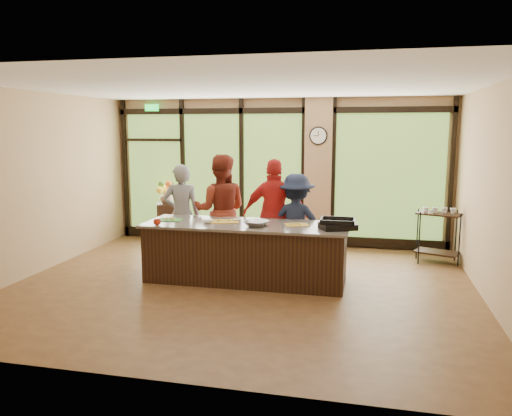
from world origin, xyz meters
The scene contains 25 objects.
floor centered at (0.00, 0.00, 0.00)m, with size 7.00×7.00×0.00m, color #54351D.
ceiling centered at (0.00, 0.00, 3.00)m, with size 7.00×7.00×0.00m, color white.
back_wall centered at (0.00, 3.00, 1.50)m, with size 7.00×7.00×0.00m, color tan.
left_wall centered at (-3.50, 0.00, 1.50)m, with size 6.00×6.00×0.00m, color tan.
right_wall centered at (3.50, 0.00, 1.50)m, with size 6.00×6.00×0.00m, color tan.
window_wall centered at (0.16, 2.95, 1.39)m, with size 6.90×0.12×3.00m.
island_base centered at (0.00, 0.30, 0.44)m, with size 3.10×1.00×0.88m, color black.
countertop centered at (0.00, 0.30, 0.90)m, with size 3.20×1.10×0.04m, color slate.
wall_clock centered at (0.85, 2.87, 2.25)m, with size 0.36×0.04×0.36m.
cook_left centered at (-1.36, 1.05, 0.89)m, with size 0.65×0.43×1.78m, color slate.
cook_midleft centered at (-0.66, 1.12, 0.98)m, with size 0.95×0.74×1.96m, color maroon.
cook_midright centered at (0.32, 1.05, 0.95)m, with size 1.11×0.46×1.89m, color #B41E1B.
cook_right centered at (0.69, 1.03, 0.83)m, with size 1.07×0.61×1.65m, color #171E33.
roasting_pan centered at (1.43, 0.19, 0.96)m, with size 0.50×0.39×0.09m, color black.
mixing_bowl centered at (0.21, 0.12, 0.96)m, with size 0.36×0.36×0.09m, color silver.
cutting_board_left centered at (-1.28, 0.32, 0.93)m, with size 0.39×0.29×0.01m, color #34802E.
cutting_board_center centered at (-0.37, 0.37, 0.93)m, with size 0.44×0.33×0.01m, color gold.
cutting_board_right centered at (0.80, 0.35, 0.93)m, with size 0.35×0.26×0.01m, color gold.
prep_bowl_near centered at (-0.58, 0.19, 0.94)m, with size 0.15×0.15×0.05m, color white.
prep_bowl_mid centered at (0.30, 0.19, 0.94)m, with size 0.14×0.14×0.04m, color white.
prep_bowl_far centered at (-0.19, 0.47, 0.94)m, with size 0.13×0.13×0.03m, color white.
red_ramekin centered at (-1.30, -0.12, 0.97)m, with size 0.11×0.11×0.09m, color red.
flower_stand centered at (-2.28, 2.55, 0.42)m, with size 0.42×0.42×0.83m, color black.
flower_vase centered at (-2.28, 2.55, 0.98)m, with size 0.28×0.28×0.29m, color #88694A.
bar_cart centered at (3.10, 2.11, 0.60)m, with size 0.83×0.66×1.00m.
Camera 1 is at (1.85, -7.14, 2.39)m, focal length 35.00 mm.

